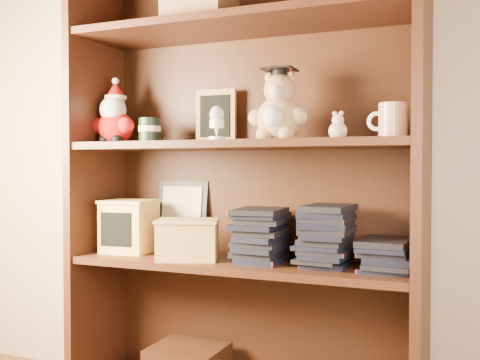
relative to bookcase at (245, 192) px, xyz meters
The scene contains 16 objects.
bookcase is the anchor object (origin of this frame).
shelf_lower 0.25m from the bookcase, 87.06° to the right, with size 1.14×0.33×0.02m.
shelf_upper 0.17m from the bookcase, 87.06° to the right, with size 1.14×0.33×0.02m.
santa_plush 0.57m from the bookcase, behind, with size 0.18×0.13×0.25m.
teachers_tin 0.42m from the bookcase, behind, with size 0.08×0.08×0.09m.
chalkboard_plaque 0.31m from the bookcase, 155.38° to the left, with size 0.15×0.08×0.19m.
egg_cup 0.27m from the bookcase, 110.96° to the right, with size 0.05×0.05×0.11m.
grad_teddy_bear 0.30m from the bookcase, 22.14° to the right, with size 0.20×0.17×0.24m.
pink_figurine 0.40m from the bookcase, ahead, with size 0.06×0.06×0.09m.
teacher_mug 0.55m from the bookcase, ahead, with size 0.12×0.09×0.11m.
certificate_frame 0.32m from the bookcase, 163.44° to the left, with size 0.21×0.05×0.26m.
treats_box 0.46m from the bookcase, behind, with size 0.19×0.19×0.19m.
pencils_box 0.26m from the bookcase, 144.28° to the right, with size 0.25×0.21×0.14m.
book_stack_left 0.18m from the bookcase, 32.64° to the right, with size 0.14×0.20×0.16m.
book_stack_mid 0.33m from the bookcase, ahead, with size 0.14×0.20×0.19m.
book_stack_right 0.52m from the bookcase, ahead, with size 0.14×0.20×0.10m.
Camera 1 is at (0.58, -0.43, 0.87)m, focal length 42.00 mm.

